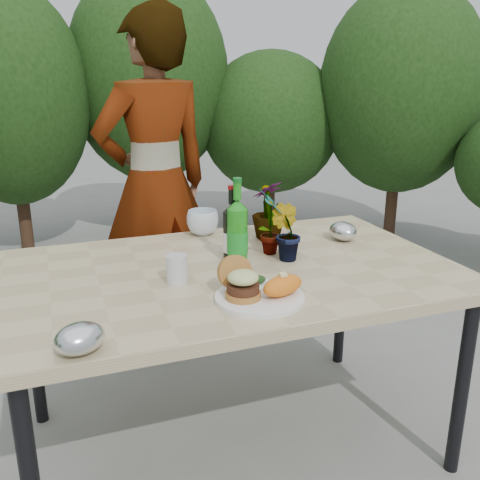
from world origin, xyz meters
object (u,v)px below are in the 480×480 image
object	(u,v)px
dinner_plate	(260,298)
person	(155,185)
patio_table	(232,283)
wine_bottle	(232,234)

from	to	relation	value
dinner_plate	person	distance (m)	1.27
patio_table	dinner_plate	distance (m)	0.30
patio_table	person	bearing A→B (deg)	94.55
person	dinner_plate	bearing A→B (deg)	77.60
dinner_plate	wine_bottle	distance (m)	0.38
patio_table	dinner_plate	world-z (taller)	dinner_plate
wine_bottle	person	distance (m)	0.90
patio_table	dinner_plate	bearing A→B (deg)	-92.56
dinner_plate	person	size ratio (longest dim) A/B	0.16
wine_bottle	person	xyz separation A→B (m)	(-0.10, 0.90, 0.01)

